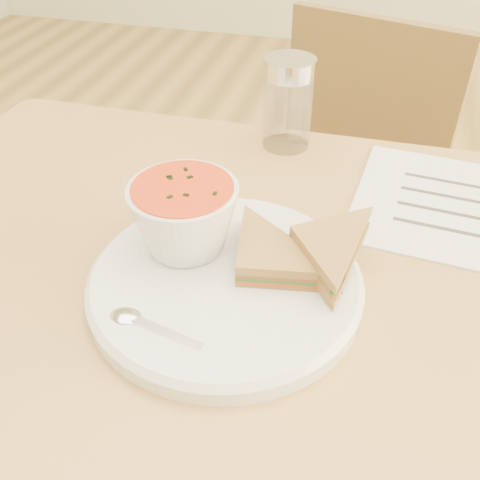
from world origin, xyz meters
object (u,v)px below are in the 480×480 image
(dining_table, at_px, (266,480))
(soup_bowl, at_px, (185,220))
(plate, at_px, (225,283))
(chair_far, at_px, (322,235))
(condiment_shaker, at_px, (288,104))

(dining_table, distance_m, soup_bowl, 0.44)
(dining_table, xyz_separation_m, plate, (-0.05, -0.01, 0.38))
(dining_table, bearing_deg, chair_far, 89.70)
(chair_far, height_order, condiment_shaker, condiment_shaker)
(plate, height_order, soup_bowl, soup_bowl)
(dining_table, xyz_separation_m, soup_bowl, (-0.10, 0.03, 0.43))
(chair_far, xyz_separation_m, condiment_shaker, (-0.05, -0.24, 0.40))
(soup_bowl, bearing_deg, condiment_shaker, 79.14)
(chair_far, xyz_separation_m, plate, (-0.05, -0.55, 0.35))
(chair_far, bearing_deg, condiment_shaker, 96.24)
(soup_bowl, bearing_deg, plate, -32.69)
(chair_far, distance_m, condiment_shaker, 0.47)
(plate, xyz_separation_m, condiment_shaker, (0.00, 0.31, 0.05))
(plate, distance_m, soup_bowl, 0.08)
(chair_far, height_order, plate, chair_far)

